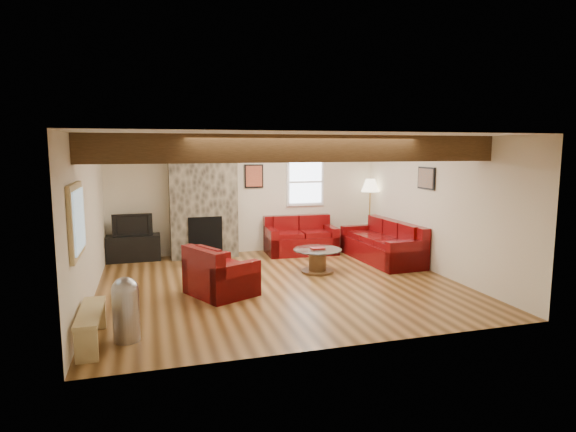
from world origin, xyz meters
name	(u,v)px	position (x,y,z in m)	size (l,w,h in m)	color
room	(280,212)	(0.00, 0.00, 1.25)	(8.00, 8.00, 8.00)	brown
oak_beam	(303,149)	(0.00, -1.25, 2.31)	(6.00, 0.36, 0.38)	#362410
chimney_breast	(203,200)	(-1.00, 2.49, 1.22)	(1.40, 0.67, 2.50)	#353129
back_window	(305,182)	(1.35, 2.71, 1.55)	(0.90, 0.08, 1.10)	white
hatch_window	(77,220)	(-2.96, -1.50, 1.45)	(0.08, 1.00, 0.90)	tan
ceiling_dome	(313,141)	(0.90, 0.90, 2.44)	(0.40, 0.40, 0.18)	white
artwork_back	(254,176)	(0.15, 2.71, 1.70)	(0.42, 0.06, 0.52)	black
artwork_right	(426,178)	(2.96, 0.30, 1.75)	(0.06, 0.55, 0.42)	black
sofa_three	(382,241)	(2.48, 1.09, 0.41)	(2.10, 0.88, 0.81)	#4D050A
loveseat	(301,235)	(1.09, 2.23, 0.40)	(1.52, 0.88, 0.81)	#4D050A
armchair_red	(221,270)	(-1.05, -0.29, 0.39)	(0.97, 0.85, 0.79)	#4D050A
coffee_table	(318,261)	(0.89, 0.57, 0.22)	(0.91, 0.91, 0.47)	#492D17
tv_cabinet	(134,248)	(-2.45, 2.53, 0.27)	(1.07, 0.43, 0.54)	black
television	(132,224)	(-2.45, 2.53, 0.76)	(0.79, 0.10, 0.46)	black
floor_lamp	(370,189)	(2.80, 2.34, 1.38)	(0.41, 0.41, 1.61)	tan
pine_bench	(91,328)	(-2.83, -1.85, 0.21)	(0.26, 1.12, 0.42)	tan
pedal_bin	(126,309)	(-2.43, -1.84, 0.40)	(0.32, 0.32, 0.79)	#9A9A9E
coal_bucket	(196,258)	(-1.26, 1.70, 0.17)	(0.36, 0.36, 0.34)	gray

